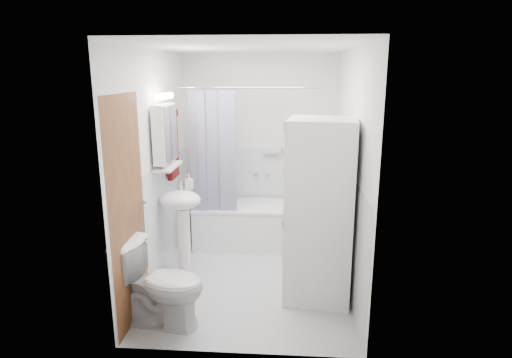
# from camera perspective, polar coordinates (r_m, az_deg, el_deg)

# --- Properties ---
(floor) EXTENTS (2.60, 2.60, 0.00)m
(floor) POSITION_cam_1_polar(r_m,az_deg,el_deg) (4.77, -0.59, -12.97)
(floor) COLOR silver
(floor) RESTS_ON ground
(room_walls) EXTENTS (2.60, 2.60, 2.60)m
(room_walls) POSITION_cam_1_polar(r_m,az_deg,el_deg) (4.31, -0.64, 4.98)
(room_walls) COLOR white
(room_walls) RESTS_ON ground
(wainscot) EXTENTS (1.98, 2.58, 2.58)m
(wainscot) POSITION_cam_1_polar(r_m,az_deg,el_deg) (4.80, -0.33, -4.99)
(wainscot) COLOR white
(wainscot) RESTS_ON ground
(door) EXTENTS (0.05, 2.00, 2.00)m
(door) POSITION_cam_1_polar(r_m,az_deg,el_deg) (4.08, -14.72, -3.02)
(door) COLOR brown
(door) RESTS_ON ground
(bathtub) EXTENTS (1.41, 0.67, 0.54)m
(bathtub) POSITION_cam_1_polar(r_m,az_deg,el_deg) (5.50, -0.71, -5.85)
(bathtub) COLOR white
(bathtub) RESTS_ON ground
(tub_spout) EXTENTS (0.04, 0.12, 0.04)m
(tub_spout) POSITION_cam_1_polar(r_m,az_deg,el_deg) (5.64, 1.57, 0.63)
(tub_spout) COLOR silver
(tub_spout) RESTS_ON room_walls
(curtain_rod) EXTENTS (1.59, 0.02, 0.02)m
(curtain_rod) POSITION_cam_1_polar(r_m,az_deg,el_deg) (4.91, -1.04, 12.09)
(curtain_rod) COLOR silver
(curtain_rod) RESTS_ON room_walls
(shower_curtain) EXTENTS (0.55, 0.02, 1.45)m
(shower_curtain) POSITION_cam_1_polar(r_m,az_deg,el_deg) (5.04, -5.78, 3.48)
(shower_curtain) COLOR #131543
(shower_curtain) RESTS_ON curtain_rod
(sink) EXTENTS (0.44, 0.37, 1.04)m
(sink) POSITION_cam_1_polar(r_m,az_deg,el_deg) (4.65, -9.91, -4.51)
(sink) COLOR white
(sink) RESTS_ON ground
(medicine_cabinet) EXTENTS (0.13, 0.50, 0.71)m
(medicine_cabinet) POSITION_cam_1_polar(r_m,az_deg,el_deg) (4.55, -12.03, 6.16)
(medicine_cabinet) COLOR white
(medicine_cabinet) RESTS_ON room_walls
(shelf) EXTENTS (0.18, 0.54, 0.02)m
(shelf) POSITION_cam_1_polar(r_m,az_deg,el_deg) (4.61, -11.62, 1.66)
(shelf) COLOR silver
(shelf) RESTS_ON room_walls
(shower_caddy) EXTENTS (0.22, 0.06, 0.02)m
(shower_caddy) POSITION_cam_1_polar(r_m,az_deg,el_deg) (5.57, 2.10, 3.50)
(shower_caddy) COLOR silver
(shower_caddy) RESTS_ON room_walls
(towel) EXTENTS (0.07, 0.33, 0.79)m
(towel) POSITION_cam_1_polar(r_m,az_deg,el_deg) (4.96, -11.07, 4.73)
(towel) COLOR #5F120C
(towel) RESTS_ON room_walls
(washer_dryer) EXTENTS (0.70, 0.69, 1.76)m
(washer_dryer) POSITION_cam_1_polar(r_m,az_deg,el_deg) (4.13, 8.44, -4.22)
(washer_dryer) COLOR white
(washer_dryer) RESTS_ON ground
(toilet) EXTENTS (0.83, 0.56, 0.76)m
(toilet) POSITION_cam_1_polar(r_m,az_deg,el_deg) (3.90, -12.52, -13.53)
(toilet) COLOR white
(toilet) RESTS_ON ground
(soap_pump) EXTENTS (0.08, 0.17, 0.08)m
(soap_pump) POSITION_cam_1_polar(r_m,az_deg,el_deg) (4.77, -8.92, -0.92)
(soap_pump) COLOR gray
(soap_pump) RESTS_ON sink
(shelf_bottle) EXTENTS (0.07, 0.18, 0.07)m
(shelf_bottle) POSITION_cam_1_polar(r_m,az_deg,el_deg) (4.46, -12.16, 1.86)
(shelf_bottle) COLOR gray
(shelf_bottle) RESTS_ON shelf
(shelf_cup) EXTENTS (0.10, 0.09, 0.10)m
(shelf_cup) POSITION_cam_1_polar(r_m,az_deg,el_deg) (4.71, -11.28, 2.72)
(shelf_cup) COLOR gray
(shelf_cup) RESTS_ON shelf
(shampoo_a) EXTENTS (0.13, 0.17, 0.13)m
(shampoo_a) POSITION_cam_1_polar(r_m,az_deg,el_deg) (5.56, 4.01, 4.24)
(shampoo_a) COLOR gray
(shampoo_a) RESTS_ON shower_caddy
(shampoo_b) EXTENTS (0.08, 0.21, 0.08)m
(shampoo_b) POSITION_cam_1_polar(r_m,az_deg,el_deg) (5.56, 5.25, 3.96)
(shampoo_b) COLOR #27589E
(shampoo_b) RESTS_ON shower_caddy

